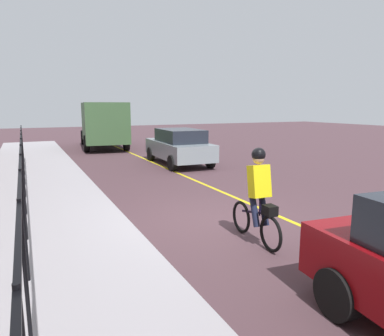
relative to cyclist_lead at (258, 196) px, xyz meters
The scene contains 7 objects.
ground_plane 1.75m from the cyclist_lead, ahead, with size 80.00×80.00×0.00m, color #4E353C.
lane_line_centre 2.27m from the cyclist_lead, 44.18° to the right, with size 36.00×0.12×0.01m, color yellow.
sidewalk 3.94m from the cyclist_lead, 67.27° to the left, with size 40.00×3.20×0.15m, color #A49EA5.
iron_fence 4.69m from the cyclist_lead, 57.81° to the left, with size 18.86×0.04×1.60m.
cyclist_lead is the anchor object (origin of this frame).
patrol_sedan 9.44m from the cyclist_lead, 14.38° to the right, with size 4.47×2.07×1.58m.
box_truck_background 17.03m from the cyclist_lead, ahead, with size 6.92×3.12×2.78m.
Camera 1 is at (-6.74, 3.72, 2.57)m, focal length 33.05 mm.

